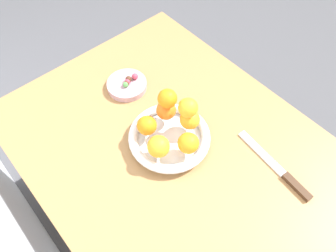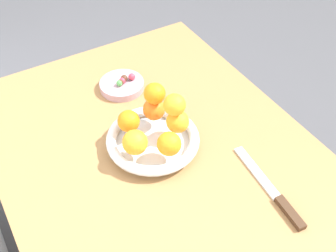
{
  "view_description": "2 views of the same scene",
  "coord_description": "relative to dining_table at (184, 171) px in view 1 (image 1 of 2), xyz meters",
  "views": [
    {
      "loc": [
        -0.31,
        0.34,
        1.55
      ],
      "look_at": [
        0.04,
        0.03,
        0.87
      ],
      "focal_mm": 35.0,
      "sensor_mm": 36.0,
      "label": 1
    },
    {
      "loc": [
        -0.58,
        0.34,
        1.53
      ],
      "look_at": [
        0.05,
        -0.03,
        0.81
      ],
      "focal_mm": 45.0,
      "sensor_mm": 36.0,
      "label": 2
    }
  ],
  "objects": [
    {
      "name": "orange_6",
      "position": [
        0.12,
        -0.03,
        0.21
      ],
      "size": [
        0.05,
        0.05,
        0.05
      ],
      "primitive_type": "sphere",
      "color": "orange",
      "rests_on": "orange_4"
    },
    {
      "name": "candy_ball_2",
      "position": [
        0.32,
        -0.07,
        0.12
      ],
      "size": [
        0.02,
        0.02,
        0.02
      ],
      "primitive_type": "sphere",
      "color": "#C6384C",
      "rests_on": "candy_dish"
    },
    {
      "name": "orange_3",
      "position": [
        0.05,
        -0.06,
        0.16
      ],
      "size": [
        0.06,
        0.06,
        0.06
      ],
      "primitive_type": "sphere",
      "color": "orange",
      "rests_on": "fruit_bowl"
    },
    {
      "name": "orange_1",
      "position": [
        0.04,
        0.06,
        0.16
      ],
      "size": [
        0.06,
        0.06,
        0.06
      ],
      "primitive_type": "sphere",
      "color": "orange",
      "rests_on": "fruit_bowl"
    },
    {
      "name": "knife",
      "position": [
        -0.2,
        -0.17,
        0.09
      ],
      "size": [
        0.26,
        0.04,
        0.01
      ],
      "color": "#3F2819",
      "rests_on": "dining_table"
    },
    {
      "name": "candy_ball_1",
      "position": [
        0.31,
        -0.03,
        0.12
      ],
      "size": [
        0.02,
        0.02,
        0.02
      ],
      "primitive_type": "sphere",
      "color": "#C6384C",
      "rests_on": "candy_dish"
    },
    {
      "name": "candy_ball_3",
      "position": [
        0.31,
        -0.02,
        0.12
      ],
      "size": [
        0.02,
        0.02,
        0.02
      ],
      "primitive_type": "sphere",
      "color": "#4C9947",
      "rests_on": "candy_dish"
    },
    {
      "name": "candy_dish",
      "position": [
        0.32,
        -0.03,
        0.1
      ],
      "size": [
        0.13,
        0.13,
        0.02
      ],
      "primitive_type": "cylinder",
      "color": "#B28C99",
      "rests_on": "dining_table"
    },
    {
      "name": "candy_ball_0",
      "position": [
        0.32,
        -0.04,
        0.12
      ],
      "size": [
        0.02,
        0.02,
        0.02
      ],
      "primitive_type": "sphere",
      "color": "#472819",
      "rests_on": "candy_dish"
    },
    {
      "name": "orange_5",
      "position": [
        0.06,
        -0.06,
        0.21
      ],
      "size": [
        0.05,
        0.05,
        0.05
      ],
      "primitive_type": "sphere",
      "color": "orange",
      "rests_on": "orange_3"
    },
    {
      "name": "fruit_bowl",
      "position": [
        0.07,
        -0.0,
        0.11
      ],
      "size": [
        0.24,
        0.24,
        0.04
      ],
      "color": "silver",
      "rests_on": "dining_table"
    },
    {
      "name": "orange_0",
      "position": [
        0.12,
        0.04,
        0.16
      ],
      "size": [
        0.06,
        0.06,
        0.06
      ],
      "primitive_type": "sphere",
      "color": "orange",
      "rests_on": "fruit_bowl"
    },
    {
      "name": "candy_ball_4",
      "position": [
        0.31,
        -0.03,
        0.12
      ],
      "size": [
        0.02,
        0.02,
        0.02
      ],
      "primitive_type": "sphere",
      "color": "#472819",
      "rests_on": "candy_dish"
    },
    {
      "name": "ground_plane",
      "position": [
        0.0,
        0.0,
        -0.65
      ],
      "size": [
        6.0,
        6.0,
        0.0
      ],
      "primitive_type": "plane",
      "color": "#4C4C51"
    },
    {
      "name": "dining_table",
      "position": [
        0.0,
        0.0,
        0.0
      ],
      "size": [
        1.1,
        0.76,
        0.74
      ],
      "color": "#9E7042",
      "rests_on": "ground_plane"
    },
    {
      "name": "orange_4",
      "position": [
        0.12,
        -0.03,
        0.16
      ],
      "size": [
        0.06,
        0.06,
        0.06
      ],
      "primitive_type": "sphere",
      "color": "orange",
      "rests_on": "fruit_bowl"
    },
    {
      "name": "candy_ball_5",
      "position": [
        0.31,
        -0.02,
        0.12
      ],
      "size": [
        0.02,
        0.02,
        0.02
      ],
      "primitive_type": "sphere",
      "color": "#C6384C",
      "rests_on": "candy_dish"
    },
    {
      "name": "orange_2",
      "position": [
        0.0,
        -0.01,
        0.16
      ],
      "size": [
        0.06,
        0.06,
        0.06
      ],
      "primitive_type": "sphere",
      "color": "orange",
      "rests_on": "fruit_bowl"
    }
  ]
}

